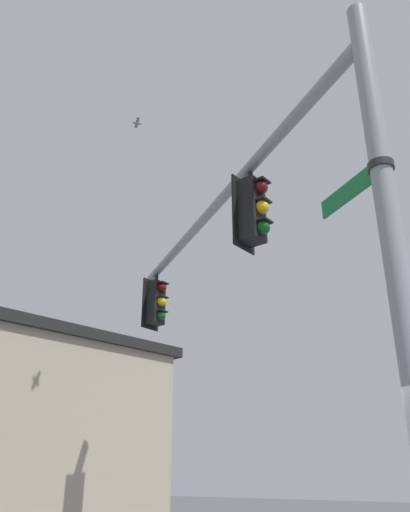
{
  "coord_description": "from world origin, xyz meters",
  "views": [
    {
      "loc": [
        4.66,
        1.46,
        1.79
      ],
      "look_at": [
        -2.27,
        -4.17,
        5.6
      ],
      "focal_mm": 36.51,
      "sensor_mm": 36.0,
      "label": 1
    }
  ],
  "objects": [
    {
      "name": "bird_flying",
      "position": [
        -2.31,
        -6.32,
        9.7
      ],
      "size": [
        0.25,
        0.33,
        0.1
      ],
      "color": "gray"
    },
    {
      "name": "street_name_sign",
      "position": [
        -0.14,
        -0.27,
        4.72
      ],
      "size": [
        0.64,
        1.05,
        0.22
      ],
      "color": "#147238"
    },
    {
      "name": "mast_arm",
      "position": [
        -2.0,
        -3.67,
        6.4
      ],
      "size": [
        4.16,
        7.43,
        0.18
      ],
      "primitive_type": "cylinder",
      "rotation": [
        0.0,
        1.57,
        4.21
      ],
      "color": "gray"
    },
    {
      "name": "signal_pole",
      "position": [
        0.0,
        0.0,
        3.45
      ],
      "size": [
        0.23,
        0.23,
        6.9
      ],
      "primitive_type": "cylinder",
      "color": "gray",
      "rests_on": "ground"
    },
    {
      "name": "traffic_light_mid_inner",
      "position": [
        -3.75,
        -6.86,
        5.61
      ],
      "size": [
        0.54,
        0.49,
        1.31
      ],
      "color": "black"
    },
    {
      "name": "traffic_light_nearest_pole",
      "position": [
        -1.36,
        -2.47,
        5.61
      ],
      "size": [
        0.54,
        0.49,
        1.31
      ],
      "color": "black"
    }
  ]
}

